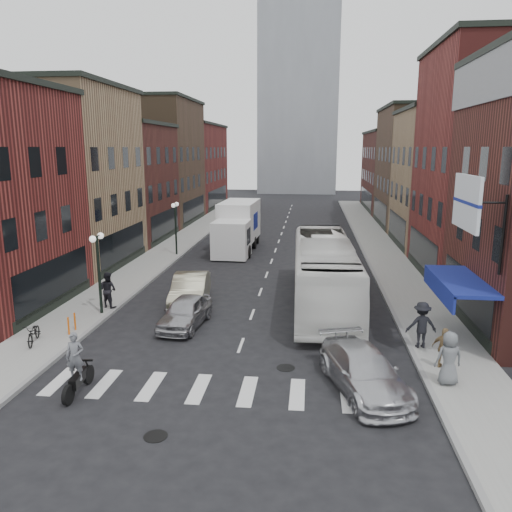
{
  "coord_description": "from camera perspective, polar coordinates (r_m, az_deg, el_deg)",
  "views": [
    {
      "loc": [
        2.83,
        -18.57,
        8.17
      ],
      "look_at": [
        0.03,
        6.51,
        2.67
      ],
      "focal_mm": 35.0,
      "sensor_mm": 36.0,
      "label": 1
    }
  ],
  "objects": [
    {
      "name": "bldg_right_far_b",
      "position": [
        68.72,
        16.79,
        9.27
      ],
      "size": [
        10.3,
        16.2,
        10.3
      ],
      "color": "#491E1A",
      "rests_on": "ground"
    },
    {
      "name": "distant_tower",
      "position": [
        98.06,
        5.0,
        22.14
      ],
      "size": [
        14.0,
        14.0,
        50.0
      ],
      "primitive_type": "cube",
      "color": "#9399A0",
      "rests_on": "ground"
    },
    {
      "name": "streetlamp_far",
      "position": [
        38.33,
        -9.19,
        4.26
      ],
      "size": [
        0.32,
        1.22,
        4.11
      ],
      "color": "black",
      "rests_on": "ground"
    },
    {
      "name": "box_truck",
      "position": [
        40.11,
        -2.16,
        3.3
      ],
      "size": [
        2.93,
        8.95,
        3.86
      ],
      "rotation": [
        0.0,
        0.0,
        -0.04
      ],
      "color": "white",
      "rests_on": "ground"
    },
    {
      "name": "sedan_left_near",
      "position": [
        23.53,
        -8.07,
        -6.33
      ],
      "size": [
        2.07,
        4.28,
        1.41
      ],
      "primitive_type": "imported",
      "rotation": [
        0.0,
        0.0,
        -0.1
      ],
      "color": "#ACABB0",
      "rests_on": "ground"
    },
    {
      "name": "ped_right_a",
      "position": [
        21.57,
        18.39,
        -7.47
      ],
      "size": [
        1.29,
        0.73,
        1.92
      ],
      "primitive_type": "imported",
      "rotation": [
        0.0,
        0.0,
        3.24
      ],
      "color": "black",
      "rests_on": "sidewalk_right"
    },
    {
      "name": "sidewalk_right",
      "position": [
        41.75,
        14.06,
        0.75
      ],
      "size": [
        3.0,
        74.0,
        0.15
      ],
      "primitive_type": "cube",
      "color": "gray",
      "rests_on": "ground"
    },
    {
      "name": "curb_car",
      "position": [
        17.82,
        12.22,
        -12.73
      ],
      "size": [
        3.38,
        5.31,
        1.43
      ],
      "primitive_type": "imported",
      "rotation": [
        0.0,
        0.0,
        0.3
      ],
      "color": "silver",
      "rests_on": "ground"
    },
    {
      "name": "bldg_left_mid_b",
      "position": [
        46.24,
        -16.47,
        8.06
      ],
      "size": [
        10.3,
        10.2,
        10.3
      ],
      "color": "#491E1A",
      "rests_on": "ground"
    },
    {
      "name": "sedan_left_far",
      "position": [
        26.58,
        -7.53,
        -3.87
      ],
      "size": [
        2.28,
        5.12,
        1.63
      ],
      "primitive_type": "imported",
      "rotation": [
        0.0,
        0.0,
        0.11
      ],
      "color": "#A6A287",
      "rests_on": "ground"
    },
    {
      "name": "ped_right_b",
      "position": [
        19.96,
        20.71,
        -9.83
      ],
      "size": [
        1.01,
        0.88,
        1.55
      ],
      "primitive_type": "imported",
      "rotation": [
        0.0,
        0.0,
        2.55
      ],
      "color": "olive",
      "rests_on": "sidewalk_right"
    },
    {
      "name": "bldg_left_mid_a",
      "position": [
        37.18,
        -22.53,
        8.26
      ],
      "size": [
        10.3,
        10.2,
        12.3
      ],
      "color": "#987654",
      "rests_on": "ground"
    },
    {
      "name": "transit_bus",
      "position": [
        26.37,
        7.76,
        -1.85
      ],
      "size": [
        3.36,
        12.83,
        3.55
      ],
      "primitive_type": "imported",
      "rotation": [
        0.0,
        0.0,
        0.03
      ],
      "color": "white",
      "rests_on": "ground"
    },
    {
      "name": "billboard_sign",
      "position": [
        20.02,
        23.16,
        5.47
      ],
      "size": [
        1.52,
        3.0,
        3.7
      ],
      "color": "black",
      "rests_on": "ground"
    },
    {
      "name": "ped_left_solo",
      "position": [
        26.59,
        -16.55,
        -3.71
      ],
      "size": [
        1.02,
        0.8,
        1.85
      ],
      "primitive_type": "imported",
      "rotation": [
        0.0,
        0.0,
        2.79
      ],
      "color": "black",
      "rests_on": "sidewalk_left"
    },
    {
      "name": "curb_left",
      "position": [
        42.53,
        -7.11,
        1.13
      ],
      "size": [
        0.2,
        74.0,
        0.16
      ],
      "primitive_type": "cube",
      "color": "gray",
      "rests_on": "ground"
    },
    {
      "name": "crosswalk_stripes",
      "position": [
        17.81,
        -3.61,
        -15.04
      ],
      "size": [
        12.0,
        2.2,
        0.01
      ],
      "primitive_type": "cube",
      "color": "silver",
      "rests_on": "ground"
    },
    {
      "name": "bike_rack",
      "position": [
        23.7,
        -20.31,
        -7.26
      ],
      "size": [
        0.08,
        0.68,
        0.8
      ],
      "color": "#D8590C",
      "rests_on": "sidewalk_left"
    },
    {
      "name": "curb_right",
      "position": [
        41.59,
        12.01,
        0.7
      ],
      "size": [
        0.2,
        74.0,
        0.16
      ],
      "primitive_type": "cube",
      "color": "gray",
      "rests_on": "ground"
    },
    {
      "name": "bldg_left_far_a",
      "position": [
        56.47,
        -12.23,
        10.49
      ],
      "size": [
        10.3,
        12.2,
        13.3
      ],
      "color": "#4C3826",
      "rests_on": "ground"
    },
    {
      "name": "awning_blue",
      "position": [
        22.62,
        21.82,
        -2.79
      ],
      "size": [
        1.8,
        5.0,
        0.78
      ],
      "color": "navy",
      "rests_on": "ground"
    },
    {
      "name": "sidewalk_left",
      "position": [
        42.89,
        -9.06,
        1.26
      ],
      "size": [
        3.0,
        74.0,
        0.15
      ],
      "primitive_type": "cube",
      "color": "gray",
      "rests_on": "ground"
    },
    {
      "name": "streetlamp_near",
      "position": [
        25.33,
        -17.6,
        -0.27
      ],
      "size": [
        0.32,
        1.22,
        4.11
      ],
      "color": "black",
      "rests_on": "ground"
    },
    {
      "name": "bldg_right_far_a",
      "position": [
        54.97,
        19.44,
        9.51
      ],
      "size": [
        10.3,
        12.2,
        12.3
      ],
      "color": "#4C3826",
      "rests_on": "ground"
    },
    {
      "name": "bldg_right_mid_b",
      "position": [
        44.34,
        22.53,
        8.12
      ],
      "size": [
        10.3,
        10.2,
        11.3
      ],
      "color": "#987654",
      "rests_on": "ground"
    },
    {
      "name": "parked_bicycle",
      "position": [
        23.03,
        -24.05,
        -8.04
      ],
      "size": [
        1.02,
        1.77,
        0.88
      ],
      "primitive_type": "imported",
      "rotation": [
        0.0,
        0.0,
        0.28
      ],
      "color": "black",
      "rests_on": "sidewalk_left"
    },
    {
      "name": "bldg_right_mid_a",
      "position": [
        34.78,
        27.23,
        9.28
      ],
      "size": [
        10.3,
        10.2,
        14.3
      ],
      "color": "maroon",
      "rests_on": "ground"
    },
    {
      "name": "bldg_left_far_b",
      "position": [
        69.92,
        -8.53,
        10.1
      ],
      "size": [
        10.3,
        16.2,
        11.3
      ],
      "color": "maroon",
      "rests_on": "ground"
    },
    {
      "name": "ground",
      "position": [
        20.48,
        -2.14,
        -11.22
      ],
      "size": [
        160.0,
        160.0,
        0.0
      ],
      "primitive_type": "plane",
      "color": "black",
      "rests_on": "ground"
    },
    {
      "name": "motorcycle_rider",
      "position": [
        18.09,
        -19.85,
        -11.72
      ],
      "size": [
        0.65,
        2.17,
        2.21
      ],
      "rotation": [
        0.0,
        0.0,
        0.13
      ],
      "color": "black",
      "rests_on": "ground"
    },
    {
      "name": "ped_right_c",
      "position": [
        18.69,
        21.19,
        -10.83
      ],
      "size": [
        1.02,
        0.75,
        1.89
      ],
      "primitive_type": "imported",
      "rotation": [
        0.0,
        0.0,
        3.32
      ],
      "color": "slate",
      "rests_on": "sidewalk_right"
    }
  ]
}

